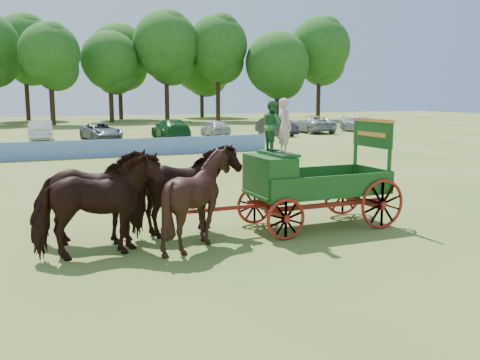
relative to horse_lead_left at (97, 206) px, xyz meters
The scene contains 9 objects.
ground 2.95m from the horse_lead_left, 46.40° to the left, with size 160.00×160.00×0.00m, color olive.
horse_lead_left is the anchor object (origin of this frame).
horse_lead_right 1.10m from the horse_lead_left, 90.00° to the left, with size 1.29×2.84×2.40m, color black.
horse_wheel_left 2.40m from the horse_lead_left, ahead, with size 1.94×2.18×2.40m, color black.
horse_wheel_right 2.64m from the horse_lead_left, 24.62° to the left, with size 1.29×2.84×2.40m, color black.
farm_dray 5.43m from the horse_lead_left, ahead, with size 6.00×2.00×3.59m.
sponsor_banner 19.98m from the horse_lead_left, 87.54° to the left, with size 26.00×0.08×1.05m, color blue.
parked_cars 32.16m from the horse_lead_left, 82.04° to the left, with size 56.64×7.81×1.65m.
treeline 63.37m from the horse_lead_left, 90.03° to the left, with size 90.20×24.63×15.30m.
Camera 1 is at (-3.55, -14.06, 3.70)m, focal length 40.00 mm.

